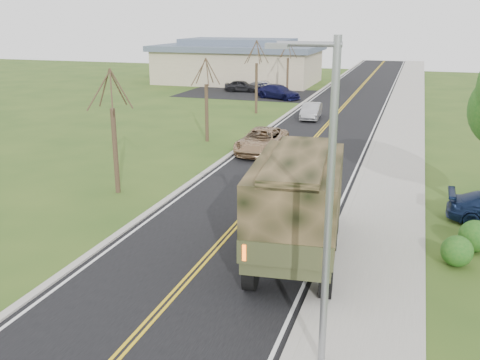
% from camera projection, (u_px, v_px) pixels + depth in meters
% --- Properties ---
extents(ground, '(160.00, 160.00, 0.00)m').
position_uv_depth(ground, '(152.00, 320.00, 15.38)').
color(ground, '#2C4818').
rests_on(ground, ground).
extents(road, '(8.00, 120.00, 0.01)m').
position_uv_depth(road, '(343.00, 107.00, 51.70)').
color(road, black).
rests_on(road, ground).
extents(curb_right, '(0.30, 120.00, 0.12)m').
position_uv_depth(curb_right, '(387.00, 109.00, 50.44)').
color(curb_right, '#9E998E').
rests_on(curb_right, ground).
extents(sidewalk_right, '(3.20, 120.00, 0.10)m').
position_uv_depth(sidewalk_right, '(407.00, 110.00, 49.92)').
color(sidewalk_right, '#9E998E').
rests_on(sidewalk_right, ground).
extents(curb_left, '(0.30, 120.00, 0.10)m').
position_uv_depth(curb_left, '(301.00, 104.00, 52.93)').
color(curb_left, '#9E998E').
rests_on(curb_left, ground).
extents(street_light, '(1.65, 0.22, 8.00)m').
position_uv_depth(street_light, '(325.00, 197.00, 12.16)').
color(street_light, gray).
rests_on(street_light, ground).
extents(bare_tree_a, '(1.93, 2.26, 6.08)m').
position_uv_depth(bare_tree_a, '(115.00, 141.00, 25.79)').
color(bare_tree_a, '#38281C').
rests_on(bare_tree_a, ground).
extents(bare_tree_b, '(1.83, 2.14, 5.73)m').
position_uv_depth(bare_tree_b, '(207.00, 106.00, 36.74)').
color(bare_tree_b, '#38281C').
rests_on(bare_tree_b, ground).
extents(bare_tree_c, '(2.04, 2.39, 6.42)m').
position_uv_depth(bare_tree_c, '(256.00, 82.00, 47.54)').
color(bare_tree_c, '#38281C').
rests_on(bare_tree_c, ground).
extents(bare_tree_d, '(1.88, 2.20, 5.91)m').
position_uv_depth(bare_tree_d, '(288.00, 72.00, 58.51)').
color(bare_tree_d, '#38281C').
rests_on(bare_tree_d, ground).
extents(commercial_building, '(25.50, 21.50, 5.65)m').
position_uv_depth(commercial_building, '(239.00, 62.00, 70.21)').
color(commercial_building, tan).
rests_on(commercial_building, ground).
extents(military_truck, '(3.59, 8.21, 3.97)m').
position_uv_depth(military_truck, '(299.00, 198.00, 18.74)').
color(military_truck, black).
rests_on(military_truck, ground).
extents(suv_champagne, '(2.58, 5.52, 1.53)m').
position_uv_depth(suv_champagne, '(262.00, 141.00, 34.18)').
color(suv_champagne, '#9A7956').
rests_on(suv_champagne, ground).
extents(sedan_silver, '(1.72, 4.24, 1.37)m').
position_uv_depth(sedan_silver, '(311.00, 111.00, 45.42)').
color(sedan_silver, '#A2A2A6').
rests_on(sedan_silver, ground).
extents(lot_car_dark, '(4.09, 1.93, 1.35)m').
position_uv_depth(lot_car_dark, '(242.00, 86.00, 61.91)').
color(lot_car_dark, black).
rests_on(lot_car_dark, ground).
extents(lot_car_silver, '(3.84, 2.22, 1.20)m').
position_uv_depth(lot_car_silver, '(264.00, 86.00, 62.19)').
color(lot_car_silver, '#A3A4A8').
rests_on(lot_car_silver, ground).
extents(lot_car_navy, '(5.47, 3.87, 1.47)m').
position_uv_depth(lot_car_navy, '(278.00, 92.00, 56.64)').
color(lot_car_navy, '#0E0F34').
rests_on(lot_car_navy, ground).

